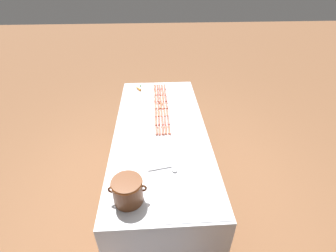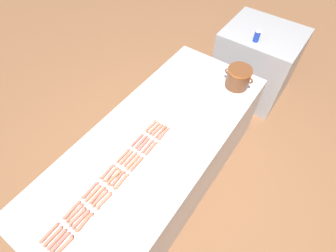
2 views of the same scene
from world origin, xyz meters
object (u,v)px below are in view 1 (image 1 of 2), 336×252
at_px(hot_dog_11, 164,113).
at_px(hot_dog_13, 166,130).
at_px(hot_dog_14, 160,87).
at_px(hot_dog_28, 155,87).
at_px(hot_dog_24, 159,106).
at_px(hot_dog_18, 161,113).
at_px(hot_dog_26, 159,121).
at_px(hot_dog_12, 165,121).
at_px(hot_dog_23, 158,99).
at_px(hot_dog_6, 169,130).
at_px(hot_dog_16, 160,99).
at_px(hot_dog_10, 164,106).
at_px(hot_dog_8, 163,93).
at_px(hot_dog_7, 162,87).
at_px(hot_dog_5, 168,121).
at_px(bean_pot, 128,190).
at_px(hot_dog_30, 155,99).
at_px(hot_dog_31, 156,106).
at_px(hot_dog_19, 162,121).
at_px(hot_dog_21, 157,87).
at_px(hot_dog_3, 167,106).
at_px(hot_dog_32, 156,113).
at_px(hot_dog_4, 167,113).
at_px(hot_dog_29, 155,93).
at_px(hot_dog_25, 159,113).
at_px(hot_dog_2, 166,99).
at_px(hot_dog_1, 165,93).
at_px(hot_dog_22, 158,93).
at_px(hot_dog_9, 163,99).
at_px(serving_spoon, 170,169).
at_px(hot_dog_15, 160,93).
at_px(carrot, 138,88).
at_px(hot_dog_33, 156,122).
at_px(hot_dog_0, 165,87).
at_px(hot_dog_20, 163,131).
at_px(hot_dog_17, 161,106).
at_px(hot_dog_34, 157,131).

relative_size(hot_dog_11, hot_dog_13, 1.00).
relative_size(hot_dog_14, hot_dog_28, 1.00).
height_order(hot_dog_11, hot_dog_24, same).
bearing_deg(hot_dog_18, hot_dog_26, 78.30).
bearing_deg(hot_dog_12, hot_dog_23, -83.16).
bearing_deg(hot_dog_6, hot_dog_16, -84.38).
bearing_deg(hot_dog_10, hot_dog_8, -90.32).
distance_m(hot_dog_6, hot_dog_7, 1.11).
bearing_deg(hot_dog_5, bean_pot, 71.02).
bearing_deg(hot_dog_30, hot_dog_23, -172.52).
xyz_separation_m(hot_dog_31, bean_pot, (0.24, 1.47, 0.11)).
bearing_deg(hot_dog_19, hot_dog_13, 99.67).
bearing_deg(hot_dog_21, hot_dog_3, 100.88).
bearing_deg(hot_dog_32, hot_dog_19, 111.73).
height_order(hot_dog_4, hot_dog_12, same).
height_order(hot_dog_8, hot_dog_29, same).
relative_size(hot_dog_3, hot_dog_21, 1.00).
bearing_deg(hot_dog_24, hot_dog_25, 88.68).
bearing_deg(hot_dog_2, hot_dog_13, 86.98).
bearing_deg(hot_dog_21, hot_dog_25, 89.76).
distance_m(hot_dog_1, hot_dog_26, 0.74).
distance_m(hot_dog_31, bean_pot, 1.49).
bearing_deg(hot_dog_7, hot_dog_25, 84.63).
bearing_deg(hot_dog_18, hot_dog_7, -92.61).
xyz_separation_m(hot_dog_18, hot_dog_22, (0.03, -0.56, 0.00)).
distance_m(hot_dog_16, hot_dog_24, 0.19).
height_order(hot_dog_4, hot_dog_13, same).
height_order(hot_dog_1, hot_dog_9, same).
height_order(hot_dog_31, serving_spoon, hot_dog_31).
xyz_separation_m(hot_dog_15, hot_dog_23, (0.03, 0.19, 0.00)).
xyz_separation_m(hot_dog_32, carrot, (0.25, -0.73, 0.00)).
bearing_deg(hot_dog_12, hot_dog_7, -89.94).
bearing_deg(hot_dog_24, hot_dog_29, -84.70).
bearing_deg(hot_dog_33, hot_dog_12, 179.34).
relative_size(hot_dog_0, hot_dog_9, 1.00).
height_order(hot_dog_13, hot_dog_32, same).
distance_m(hot_dog_5, hot_dog_24, 0.38).
bearing_deg(hot_dog_9, hot_dog_12, 89.85).
height_order(hot_dog_8, hot_dog_24, same).
distance_m(hot_dog_20, hot_dog_25, 0.37).
bearing_deg(hot_dog_15, hot_dog_17, 89.95).
bearing_deg(hot_dog_6, hot_dog_26, -59.44).
bearing_deg(hot_dog_3, hot_dog_28, -75.23).
xyz_separation_m(hot_dog_8, hot_dog_32, (0.11, 0.55, 0.00)).
bearing_deg(hot_dog_19, hot_dog_31, -78.68).
relative_size(hot_dog_3, hot_dog_13, 1.00).
xyz_separation_m(hot_dog_20, hot_dog_34, (0.07, -0.00, 0.00)).
relative_size(hot_dog_2, hot_dog_3, 1.00).
xyz_separation_m(hot_dog_11, hot_dog_26, (0.07, 0.18, 0.00)).
height_order(hot_dog_16, hot_dog_17, same).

